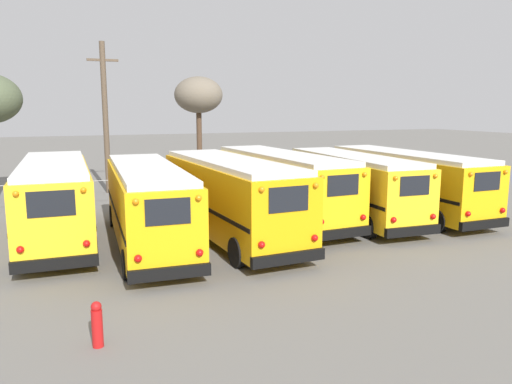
{
  "coord_description": "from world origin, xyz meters",
  "views": [
    {
      "loc": [
        -7.79,
        -19.38,
        5.14
      ],
      "look_at": [
        0.0,
        0.15,
        1.59
      ],
      "focal_mm": 35.0,
      "sensor_mm": 36.0,
      "label": 1
    }
  ],
  "objects_px": {
    "school_bus_2": "(230,196)",
    "utility_pole": "(105,117)",
    "school_bus_3": "(281,184)",
    "school_bus_0": "(55,198)",
    "school_bus_4": "(352,184)",
    "fire_hydrant": "(97,324)",
    "bare_tree_1": "(199,96)",
    "school_bus_1": "(147,203)",
    "school_bus_5": "(405,180)"
  },
  "relations": [
    {
      "from": "school_bus_5",
      "to": "school_bus_0",
      "type": "bearing_deg",
      "value": 177.53
    },
    {
      "from": "school_bus_0",
      "to": "school_bus_4",
      "type": "height_order",
      "value": "school_bus_0"
    },
    {
      "from": "school_bus_3",
      "to": "school_bus_4",
      "type": "relative_size",
      "value": 1.07
    },
    {
      "from": "school_bus_5",
      "to": "fire_hydrant",
      "type": "bearing_deg",
      "value": -149.15
    },
    {
      "from": "school_bus_3",
      "to": "bare_tree_1",
      "type": "xyz_separation_m",
      "value": [
        -0.22,
        13.14,
        4.22
      ]
    },
    {
      "from": "school_bus_1",
      "to": "bare_tree_1",
      "type": "relative_size",
      "value": 1.39
    },
    {
      "from": "school_bus_4",
      "to": "school_bus_0",
      "type": "bearing_deg",
      "value": 175.75
    },
    {
      "from": "school_bus_0",
      "to": "fire_hydrant",
      "type": "bearing_deg",
      "value": -85.56
    },
    {
      "from": "bare_tree_1",
      "to": "school_bus_3",
      "type": "bearing_deg",
      "value": -89.05
    },
    {
      "from": "fire_hydrant",
      "to": "school_bus_3",
      "type": "bearing_deg",
      "value": 47.86
    },
    {
      "from": "school_bus_1",
      "to": "school_bus_4",
      "type": "xyz_separation_m",
      "value": [
        9.58,
        1.04,
        -0.01
      ]
    },
    {
      "from": "school_bus_0",
      "to": "school_bus_5",
      "type": "bearing_deg",
      "value": -2.47
    },
    {
      "from": "school_bus_0",
      "to": "school_bus_5",
      "type": "distance_m",
      "value": 15.98
    },
    {
      "from": "school_bus_3",
      "to": "utility_pole",
      "type": "relative_size",
      "value": 1.13
    },
    {
      "from": "school_bus_0",
      "to": "utility_pole",
      "type": "height_order",
      "value": "utility_pole"
    },
    {
      "from": "school_bus_2",
      "to": "school_bus_3",
      "type": "bearing_deg",
      "value": 33.81
    },
    {
      "from": "school_bus_2",
      "to": "utility_pole",
      "type": "xyz_separation_m",
      "value": [
        -3.4,
        13.13,
        2.89
      ]
    },
    {
      "from": "school_bus_2",
      "to": "school_bus_4",
      "type": "relative_size",
      "value": 1.04
    },
    {
      "from": "school_bus_3",
      "to": "school_bus_4",
      "type": "bearing_deg",
      "value": -16.13
    },
    {
      "from": "bare_tree_1",
      "to": "school_bus_1",
      "type": "bearing_deg",
      "value": -112.22
    },
    {
      "from": "school_bus_2",
      "to": "school_bus_4",
      "type": "height_order",
      "value": "school_bus_2"
    },
    {
      "from": "school_bus_0",
      "to": "school_bus_4",
      "type": "relative_size",
      "value": 1.04
    },
    {
      "from": "school_bus_0",
      "to": "school_bus_3",
      "type": "distance_m",
      "value": 9.58
    },
    {
      "from": "utility_pole",
      "to": "bare_tree_1",
      "type": "xyz_separation_m",
      "value": [
        6.37,
        2.15,
        1.31
      ]
    },
    {
      "from": "utility_pole",
      "to": "school_bus_3",
      "type": "bearing_deg",
      "value": -59.05
    },
    {
      "from": "school_bus_4",
      "to": "bare_tree_1",
      "type": "relative_size",
      "value": 1.3
    },
    {
      "from": "utility_pole",
      "to": "fire_hydrant",
      "type": "relative_size",
      "value": 8.71
    },
    {
      "from": "school_bus_5",
      "to": "utility_pole",
      "type": "distance_m",
      "value": 17.69
    },
    {
      "from": "school_bus_2",
      "to": "school_bus_5",
      "type": "bearing_deg",
      "value": 8.75
    },
    {
      "from": "school_bus_0",
      "to": "school_bus_3",
      "type": "xyz_separation_m",
      "value": [
        9.58,
        -0.03,
        0.02
      ]
    },
    {
      "from": "school_bus_1",
      "to": "school_bus_3",
      "type": "height_order",
      "value": "school_bus_3"
    },
    {
      "from": "school_bus_4",
      "to": "fire_hydrant",
      "type": "bearing_deg",
      "value": -143.7
    },
    {
      "from": "utility_pole",
      "to": "school_bus_1",
      "type": "bearing_deg",
      "value": -89.11
    },
    {
      "from": "school_bus_3",
      "to": "utility_pole",
      "type": "distance_m",
      "value": 13.14
    },
    {
      "from": "school_bus_0",
      "to": "school_bus_1",
      "type": "relative_size",
      "value": 0.97
    },
    {
      "from": "school_bus_3",
      "to": "school_bus_5",
      "type": "distance_m",
      "value": 6.42
    },
    {
      "from": "school_bus_4",
      "to": "utility_pole",
      "type": "distance_m",
      "value": 15.7
    },
    {
      "from": "school_bus_0",
      "to": "school_bus_2",
      "type": "xyz_separation_m",
      "value": [
        6.39,
        -2.16,
        0.03
      ]
    },
    {
      "from": "school_bus_0",
      "to": "school_bus_5",
      "type": "height_order",
      "value": "school_bus_0"
    },
    {
      "from": "school_bus_4",
      "to": "school_bus_5",
      "type": "bearing_deg",
      "value": 4.64
    },
    {
      "from": "utility_pole",
      "to": "fire_hydrant",
      "type": "bearing_deg",
      "value": -96.14
    },
    {
      "from": "school_bus_2",
      "to": "utility_pole",
      "type": "height_order",
      "value": "utility_pole"
    },
    {
      "from": "school_bus_4",
      "to": "fire_hydrant",
      "type": "relative_size",
      "value": 9.14
    },
    {
      "from": "school_bus_0",
      "to": "school_bus_2",
      "type": "bearing_deg",
      "value": -18.71
    },
    {
      "from": "school_bus_5",
      "to": "utility_pole",
      "type": "bearing_deg",
      "value": 138.07
    },
    {
      "from": "school_bus_4",
      "to": "utility_pole",
      "type": "bearing_deg",
      "value": 129.39
    },
    {
      "from": "school_bus_1",
      "to": "bare_tree_1",
      "type": "xyz_separation_m",
      "value": [
        6.17,
        15.1,
        4.28
      ]
    },
    {
      "from": "fire_hydrant",
      "to": "school_bus_5",
      "type": "bearing_deg",
      "value": 30.85
    },
    {
      "from": "school_bus_2",
      "to": "bare_tree_1",
      "type": "xyz_separation_m",
      "value": [
        2.98,
        15.28,
        4.2
      ]
    },
    {
      "from": "school_bus_3",
      "to": "school_bus_5",
      "type": "height_order",
      "value": "school_bus_3"
    }
  ]
}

